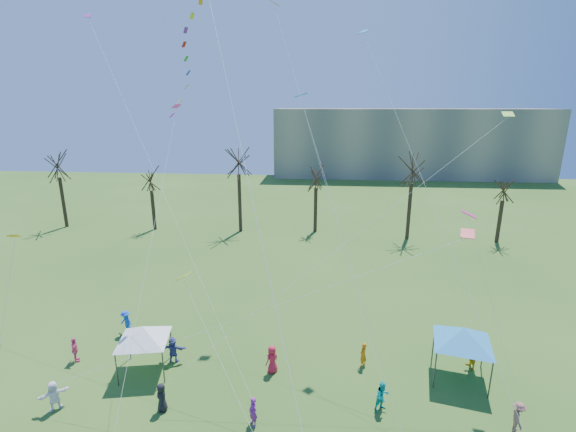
# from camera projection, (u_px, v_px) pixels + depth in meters

# --- Properties ---
(distant_building) EXTENTS (60.00, 14.00, 15.00)m
(distant_building) POSITION_uv_depth(u_px,v_px,m) (408.00, 143.00, 91.11)
(distant_building) COLOR gray
(distant_building) RESTS_ON ground
(bare_tree_row) EXTENTS (70.73, 8.05, 11.67)m
(bare_tree_row) POSITION_uv_depth(u_px,v_px,m) (301.00, 177.00, 48.89)
(bare_tree_row) COLOR black
(bare_tree_row) RESTS_ON ground
(big_box_kite) EXTENTS (4.33, 6.95, 24.65)m
(big_box_kite) POSITION_uv_depth(u_px,v_px,m) (197.00, 41.00, 19.08)
(big_box_kite) COLOR red
(big_box_kite) RESTS_ON ground
(canopy_tent_white) EXTENTS (3.97, 3.97, 3.03)m
(canopy_tent_white) POSITION_uv_depth(u_px,v_px,m) (143.00, 333.00, 24.09)
(canopy_tent_white) COLOR #3F3F44
(canopy_tent_white) RESTS_ON ground
(canopy_tent_blue) EXTENTS (4.35, 4.35, 3.34)m
(canopy_tent_blue) POSITION_uv_depth(u_px,v_px,m) (463.00, 335.00, 23.39)
(canopy_tent_blue) COLOR #3F3F44
(canopy_tent_blue) RESTS_ON ground
(festival_crowd) EXTENTS (26.21, 12.23, 1.78)m
(festival_crowd) POSITION_uv_depth(u_px,v_px,m) (253.00, 390.00, 21.77)
(festival_crowd) COLOR #E21C46
(festival_crowd) RESTS_ON ground
(small_kites_aloft) EXTENTS (29.52, 18.59, 32.51)m
(small_kites_aloft) POSITION_uv_depth(u_px,v_px,m) (289.00, 144.00, 23.01)
(small_kites_aloft) COLOR orange
(small_kites_aloft) RESTS_ON ground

